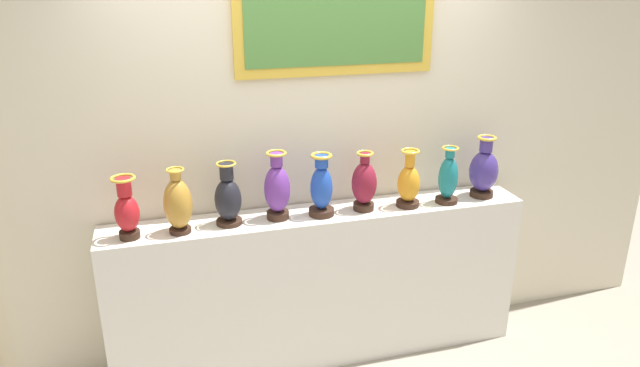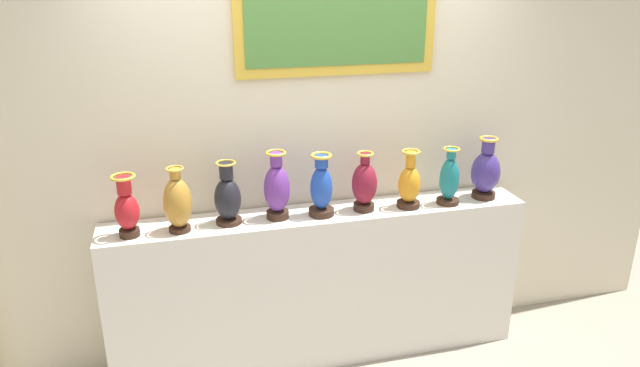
# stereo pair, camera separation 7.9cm
# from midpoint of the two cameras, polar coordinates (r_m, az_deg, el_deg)

# --- Properties ---
(ground_plane) EXTENTS (11.23, 11.23, 0.00)m
(ground_plane) POSITION_cam_midpoint_polar(r_m,az_deg,el_deg) (4.15, -0.57, -16.07)
(ground_plane) COLOR gray
(display_shelf) EXTENTS (2.64, 0.34, 1.03)m
(display_shelf) POSITION_cam_midpoint_polar(r_m,az_deg,el_deg) (3.87, -0.59, -9.90)
(display_shelf) COLOR silver
(display_shelf) RESTS_ON ground_plane
(back_wall) EXTENTS (5.23, 0.14, 3.14)m
(back_wall) POSITION_cam_midpoint_polar(r_m,az_deg,el_deg) (3.67, -1.56, 6.46)
(back_wall) COLOR beige
(back_wall) RESTS_ON ground_plane
(vase_crimson) EXTENTS (0.14, 0.14, 0.36)m
(vase_crimson) POSITION_cam_midpoint_polar(r_m,az_deg,el_deg) (3.42, -18.82, -2.49)
(vase_crimson) COLOR #382319
(vase_crimson) RESTS_ON display_shelf
(vase_ochre) EXTENTS (0.16, 0.16, 0.38)m
(vase_ochre) POSITION_cam_midpoint_polar(r_m,az_deg,el_deg) (3.41, -14.22, -1.95)
(vase_ochre) COLOR #382319
(vase_ochre) RESTS_ON display_shelf
(vase_onyx) EXTENTS (0.16, 0.16, 0.38)m
(vase_onyx) POSITION_cam_midpoint_polar(r_m,az_deg,el_deg) (3.47, -9.54, -1.44)
(vase_onyx) COLOR #382319
(vase_onyx) RESTS_ON display_shelf
(vase_violet) EXTENTS (0.16, 0.16, 0.42)m
(vase_violet) POSITION_cam_midpoint_polar(r_m,az_deg,el_deg) (3.50, -4.81, -0.54)
(vase_violet) COLOR #382319
(vase_violet) RESTS_ON display_shelf
(vase_sapphire) EXTENTS (0.16, 0.16, 0.39)m
(vase_sapphire) POSITION_cam_midpoint_polar(r_m,az_deg,el_deg) (3.54, -0.42, -0.45)
(vase_sapphire) COLOR #382319
(vase_sapphire) RESTS_ON display_shelf
(vase_burgundy) EXTENTS (0.16, 0.16, 0.38)m
(vase_burgundy) POSITION_cam_midpoint_polar(r_m,az_deg,el_deg) (3.63, 3.67, -0.06)
(vase_burgundy) COLOR #382319
(vase_burgundy) RESTS_ON display_shelf
(vase_amber) EXTENTS (0.15, 0.15, 0.37)m
(vase_amber) POSITION_cam_midpoint_polar(r_m,az_deg,el_deg) (3.72, 7.97, 0.01)
(vase_amber) COLOR #382319
(vase_amber) RESTS_ON display_shelf
(vase_teal) EXTENTS (0.14, 0.14, 0.37)m
(vase_teal) POSITION_cam_midpoint_polar(r_m,az_deg,el_deg) (3.81, 11.70, 0.47)
(vase_teal) COLOR #382319
(vase_teal) RESTS_ON display_shelf
(vase_indigo) EXTENTS (0.19, 0.19, 0.41)m
(vase_indigo) POSITION_cam_midpoint_polar(r_m,az_deg,el_deg) (3.97, 15.00, 1.21)
(vase_indigo) COLOR #382319
(vase_indigo) RESTS_ON display_shelf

